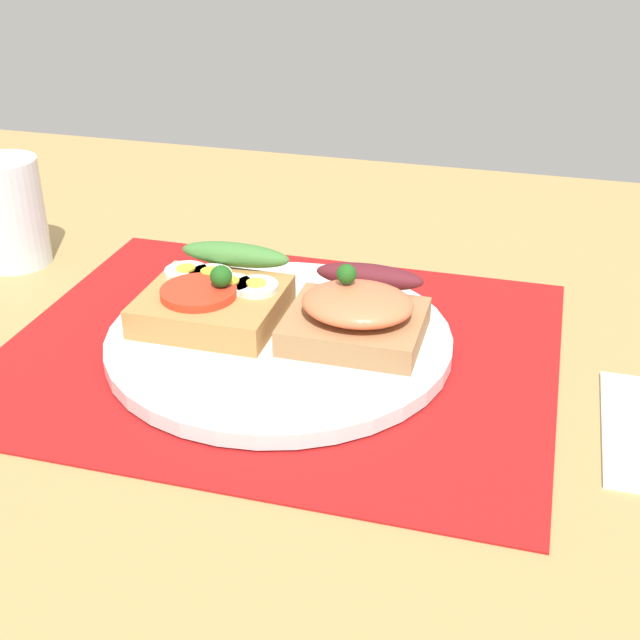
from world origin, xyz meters
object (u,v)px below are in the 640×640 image
Objects in this scene: sandwich_egg_tomato at (215,296)px; drinking_glass at (9,212)px; plate at (279,340)px; sandwich_salmon at (357,312)px.

drinking_glass is at bearing 161.79° from sandwich_egg_tomato.
drinking_glass reaches higher than sandwich_egg_tomato.
drinking_glass is at bearing 162.33° from plate.
sandwich_egg_tomato is 1.10× the size of sandwich_salmon.
sandwich_egg_tomato is (-5.34, 1.48, 2.12)cm from plate.
drinking_glass is (-21.44, 7.05, 1.66)cm from sandwich_egg_tomato.
drinking_glass is at bearing 167.18° from sandwich_salmon.
plate is 28.36cm from drinking_glass.
sandwich_salmon is at bearing -1.40° from sandwich_egg_tomato.
plate is 2.55× the size of sandwich_salmon.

